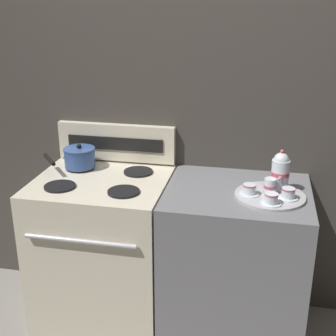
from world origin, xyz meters
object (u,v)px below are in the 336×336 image
Objects in this scene: stove at (104,250)px; teacup_right at (271,199)px; saucepan at (79,157)px; serving_tray at (270,196)px; creamer_jug at (270,186)px; teacup_front at (288,193)px; teapot at (280,171)px; teacup_left at (249,190)px.

teacup_right reaches higher than stove.
saucepan is 0.82× the size of serving_tray.
teacup_right is 0.12m from creamer_jug.
teacup_right is at bearing -88.12° from serving_tray.
teacup_right and teacup_front have the same top height.
teapot is at bearing 110.35° from teacup_front.
teacup_right is (0.11, -0.09, 0.00)m from teacup_left.
saucepan is at bearing 170.34° from creamer_jug.
serving_tray is 0.14m from teapot.
teapot is 0.14m from teacup_front.
teacup_right is 0.12m from teacup_front.
serving_tray is 0.12m from teacup_right.
teacup_left and teacup_right have the same top height.
serving_tray is 0.05m from creamer_jug.
teacup_front is at bearing -3.15° from teacup_left.
teapot reaches higher than serving_tray.
teapot is at bearing 34.22° from teacup_left.
teapot is at bearing 1.90° from stove.
stove is at bearing 175.46° from teacup_front.
creamer_jug is (-0.01, 0.12, 0.01)m from teacup_right.
saucepan is at bearing 170.08° from serving_tray.
serving_tray is at bearing -62.81° from creamer_jug.
teacup_left is at bearing -12.10° from saucepan.
saucepan reaches higher than teacup_front.
teacup_front reaches higher than stove.
saucepan is at bearing 169.31° from teacup_front.
teacup_front is at bearing -20.06° from serving_tray.
teacup_left is 1.00× the size of teacup_right.
saucepan reaches higher than creamer_jug.
serving_tray is (0.92, -0.05, 0.45)m from stove.
serving_tray is (1.10, -0.19, -0.06)m from saucepan.
stove is 8.83× the size of teacup_front.
teacup_right is (0.92, -0.16, 0.49)m from stove.
saucepan is 1.14m from teacup_right.
teacup_left is (-0.10, -0.02, 0.03)m from serving_tray.
teapot is 0.19m from teacup_left.
serving_tray is 3.47× the size of teacup_left.
serving_tray is at bearing 159.94° from teacup_front.
serving_tray is at bearing -118.96° from teapot.
teacup_front is at bearing 45.34° from teacup_right.
stove is 2.54× the size of serving_tray.
stove is 0.56m from saucepan.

